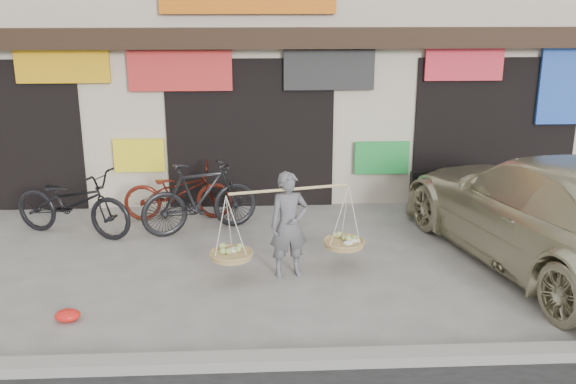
{
  "coord_description": "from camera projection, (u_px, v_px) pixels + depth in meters",
  "views": [
    {
      "loc": [
        0.08,
        -7.91,
        3.67
      ],
      "look_at": [
        0.54,
        0.9,
        1.03
      ],
      "focal_mm": 40.0,
      "sensor_mm": 36.0,
      "label": 1
    }
  ],
  "objects": [
    {
      "name": "bike_2",
      "position": [
        179.0,
        192.0,
        11.09
      ],
      "size": [
        1.91,
        0.75,
        0.99
      ],
      "primitive_type": "imported",
      "rotation": [
        0.0,
        0.0,
        1.62
      ],
      "color": "#53170E",
      "rests_on": "ground"
    },
    {
      "name": "street_vendor",
      "position": [
        289.0,
        229.0,
        8.75
      ],
      "size": [
        2.13,
        0.91,
        1.47
      ],
      "rotation": [
        0.0,
        0.0,
        0.22
      ],
      "color": "slate",
      "rests_on": "ground"
    },
    {
      "name": "bike_1",
      "position": [
        200.0,
        197.0,
        10.45
      ],
      "size": [
        2.03,
        1.26,
        1.18
      ],
      "primitive_type": "imported",
      "rotation": [
        0.0,
        0.0,
        1.96
      ],
      "color": "black",
      "rests_on": "ground"
    },
    {
      "name": "kerb",
      "position": [
        251.0,
        361.0,
        6.69
      ],
      "size": [
        70.0,
        0.25,
        0.12
      ],
      "primitive_type": "cube",
      "color": "gray",
      "rests_on": "ground"
    },
    {
      "name": "suv",
      "position": [
        550.0,
        211.0,
        9.05
      ],
      "size": [
        3.45,
        5.96,
        1.62
      ],
      "rotation": [
        0.0,
        0.0,
        3.36
      ],
      "color": "beige",
      "rests_on": "ground"
    },
    {
      "name": "shophouse_block",
      "position": [
        249.0,
        11.0,
        13.77
      ],
      "size": [
        14.0,
        6.32,
        7.0
      ],
      "color": "beige",
      "rests_on": "ground"
    },
    {
      "name": "ground",
      "position": [
        251.0,
        285.0,
        8.62
      ],
      "size": [
        70.0,
        70.0,
        0.0
      ],
      "primitive_type": "plane",
      "color": "gray",
      "rests_on": "ground"
    },
    {
      "name": "red_bag",
      "position": [
        68.0,
        315.0,
        7.64
      ],
      "size": [
        0.31,
        0.25,
        0.14
      ],
      "primitive_type": "ellipsoid",
      "color": "red",
      "rests_on": "ground"
    },
    {
      "name": "bike_0",
      "position": [
        73.0,
        203.0,
        10.3
      ],
      "size": [
        2.22,
        1.42,
        1.1
      ],
      "primitive_type": "imported",
      "rotation": [
        0.0,
        0.0,
        1.21
      ],
      "color": "black",
      "rests_on": "ground"
    }
  ]
}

